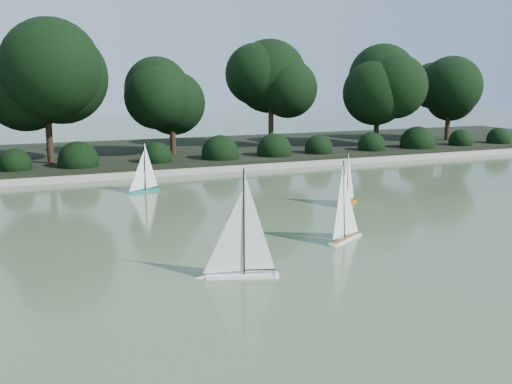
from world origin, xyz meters
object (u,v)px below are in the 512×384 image
sailboat_white_a (234,260)px  sailboat_white_b (348,227)px  sailboat_orange (346,196)px  sailboat_teal (142,184)px

sailboat_white_a → sailboat_white_b: sailboat_white_a is taller
sailboat_white_b → sailboat_orange: size_ratio=1.13×
sailboat_white_a → sailboat_orange: bearing=41.3°
sailboat_white_a → sailboat_white_b: 2.83m
sailboat_teal → sailboat_orange: bearing=-39.9°
sailboat_white_b → sailboat_teal: 6.39m
sailboat_white_a → sailboat_teal: sailboat_white_a is taller
sailboat_white_a → sailboat_teal: 6.96m
sailboat_white_b → sailboat_orange: sailboat_white_b is taller
sailboat_white_b → sailboat_teal: size_ratio=1.10×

